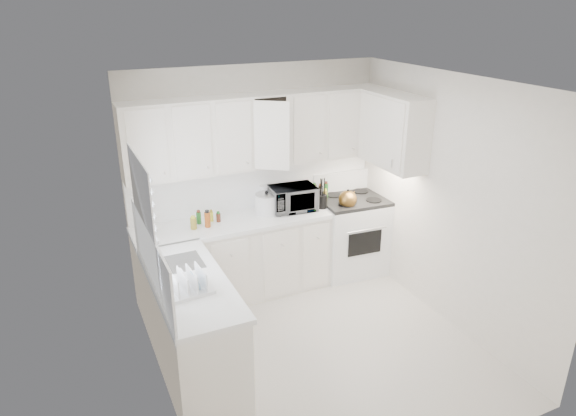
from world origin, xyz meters
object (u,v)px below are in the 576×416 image
rice_cooker (267,202)px  utensil_crock (322,193)px  stove (352,225)px  dish_rack (186,280)px  microwave (293,196)px  tea_kettle (348,198)px

rice_cooker → utensil_crock: bearing=-11.5°
utensil_crock → stove: bearing=5.8°
rice_cooker → dish_rack: rice_cooker is taller
microwave → dish_rack: size_ratio=1.29×
tea_kettle → utensil_crock: size_ratio=0.71×
microwave → utensil_crock: size_ratio=1.36×
stove → microwave: (-0.80, 0.04, 0.50)m
tea_kettle → utensil_crock: bearing=133.3°
stove → dish_rack: bearing=-148.6°
stove → utensil_crock: size_ratio=3.30×
stove → rice_cooker: size_ratio=4.70×
stove → dish_rack: size_ratio=3.13×
utensil_crock → rice_cooker: bearing=168.8°
microwave → rice_cooker: 0.32m
stove → microwave: bearing=-179.2°
utensil_crock → dish_rack: (-1.93, -1.20, -0.08)m
utensil_crock → microwave: bearing=164.9°
tea_kettle → microwave: 0.66m
rice_cooker → stove: bearing=-4.5°
microwave → rice_cooker: bearing=177.6°
tea_kettle → microwave: (-0.62, 0.20, 0.06)m
dish_rack → microwave: bearing=34.1°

